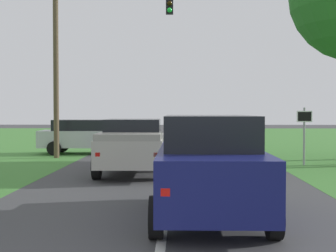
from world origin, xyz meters
TOP-DOWN VIEW (x-y plane):
  - ground_plane at (0.00, 9.56)m, footprint 120.00×120.00m
  - red_suv_near at (0.88, 5.84)m, footprint 2.20×4.63m
  - pickup_truck_lead at (-1.28, 12.83)m, footprint 2.39×5.53m
  - traffic_light at (-3.89, 18.02)m, footprint 5.81×0.40m
  - keep_moving_sign at (5.19, 15.33)m, footprint 0.60×0.09m
  - crossing_suv_far at (-4.35, 20.20)m, footprint 4.64×2.18m

SIDE VIEW (x-z plane):
  - ground_plane at x=0.00m, z-range 0.00..0.00m
  - crossing_suv_far at x=-4.35m, z-range 0.05..1.74m
  - pickup_truck_lead at x=-1.28m, z-range 0.04..1.89m
  - red_suv_near at x=0.88m, z-range 0.04..2.09m
  - keep_moving_sign at x=5.19m, z-range 0.32..2.59m
  - traffic_light at x=-3.89m, z-range 1.14..9.19m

